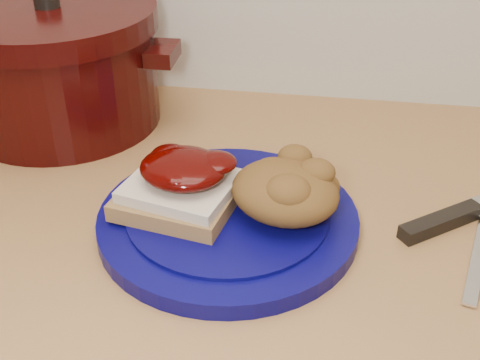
# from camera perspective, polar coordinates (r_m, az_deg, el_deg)

# --- Properties ---
(plate) EXTENTS (0.35, 0.35, 0.02)m
(plate) POSITION_cam_1_polar(r_m,az_deg,el_deg) (0.66, -1.14, -3.82)
(plate) COLOR #07054B
(plate) RESTS_ON wood_countertop
(sandwich) EXTENTS (0.14, 0.13, 0.06)m
(sandwich) POSITION_cam_1_polar(r_m,az_deg,el_deg) (0.65, -5.66, -0.40)
(sandwich) COLOR olive
(sandwich) RESTS_ON plate
(stuffing_mound) EXTENTS (0.14, 0.13, 0.06)m
(stuffing_mound) POSITION_cam_1_polar(r_m,az_deg,el_deg) (0.63, 4.29, -1.12)
(stuffing_mound) COLOR brown
(stuffing_mound) RESTS_ON plate
(chef_knife) EXTENTS (0.24, 0.19, 0.02)m
(chef_knife) POSITION_cam_1_polar(r_m,az_deg,el_deg) (0.72, 20.71, -2.84)
(chef_knife) COLOR black
(chef_knife) RESTS_ON wood_countertop
(butter_knife) EXTENTS (0.06, 0.17, 0.00)m
(butter_knife) POSITION_cam_1_polar(r_m,az_deg,el_deg) (0.67, 21.74, -6.28)
(butter_knife) COLOR silver
(butter_knife) RESTS_ON wood_countertop
(dutch_oven) EXTENTS (0.34, 0.29, 0.18)m
(dutch_oven) POSITION_cam_1_polar(r_m,az_deg,el_deg) (0.89, -16.90, 10.39)
(dutch_oven) COLOR black
(dutch_oven) RESTS_ON wood_countertop
(pepper_grinder) EXTENTS (0.07, 0.07, 0.14)m
(pepper_grinder) POSITION_cam_1_polar(r_m,az_deg,el_deg) (0.98, -20.24, 10.94)
(pepper_grinder) COLOR black
(pepper_grinder) RESTS_ON wood_countertop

